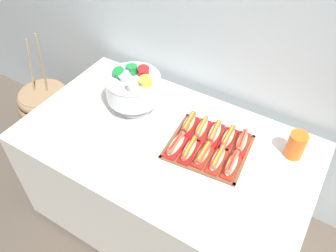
# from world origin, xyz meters

# --- Properties ---
(ground_plane) EXTENTS (10.00, 10.00, 0.00)m
(ground_plane) POSITION_xyz_m (0.00, 0.00, 0.00)
(ground_plane) COLOR #4C4238
(back_wall) EXTENTS (6.00, 0.10, 2.60)m
(back_wall) POSITION_xyz_m (0.00, 0.57, 1.30)
(back_wall) COLOR #B2BCC1
(back_wall) RESTS_ON ground_plane
(buffet_table) EXTENTS (1.58, 0.90, 0.77)m
(buffet_table) POSITION_xyz_m (0.00, 0.00, 0.41)
(buffet_table) COLOR white
(buffet_table) RESTS_ON ground_plane
(floor_vase) EXTENTS (0.47, 0.47, 0.96)m
(floor_vase) POSITION_xyz_m (-1.20, 0.16, 0.23)
(floor_vase) COLOR #896B4C
(floor_vase) RESTS_ON ground_plane
(serving_tray) EXTENTS (0.44, 0.40, 0.01)m
(serving_tray) POSITION_xyz_m (0.22, 0.07, 0.78)
(serving_tray) COLOR brown
(serving_tray) RESTS_ON buffet_table
(hot_dog_0) EXTENTS (0.08, 0.18, 0.06)m
(hot_dog_0) POSITION_xyz_m (0.08, -0.03, 0.81)
(hot_dog_0) COLOR red
(hot_dog_0) RESTS_ON serving_tray
(hot_dog_1) EXTENTS (0.08, 0.19, 0.06)m
(hot_dog_1) POSITION_xyz_m (0.15, -0.02, 0.81)
(hot_dog_1) COLOR #B21414
(hot_dog_1) RESTS_ON serving_tray
(hot_dog_2) EXTENTS (0.07, 0.16, 0.06)m
(hot_dog_2) POSITION_xyz_m (0.23, -0.01, 0.81)
(hot_dog_2) COLOR red
(hot_dog_2) RESTS_ON serving_tray
(hot_dog_3) EXTENTS (0.08, 0.19, 0.06)m
(hot_dog_3) POSITION_xyz_m (0.30, -0.00, 0.81)
(hot_dog_3) COLOR red
(hot_dog_3) RESTS_ON serving_tray
(hot_dog_4) EXTENTS (0.07, 0.17, 0.06)m
(hot_dog_4) POSITION_xyz_m (0.38, 0.00, 0.81)
(hot_dog_4) COLOR red
(hot_dog_4) RESTS_ON serving_tray
(hot_dog_5) EXTENTS (0.09, 0.17, 0.06)m
(hot_dog_5) POSITION_xyz_m (0.06, 0.14, 0.81)
(hot_dog_5) COLOR #B21414
(hot_dog_5) RESTS_ON serving_tray
(hot_dog_6) EXTENTS (0.08, 0.18, 0.06)m
(hot_dog_6) POSITION_xyz_m (0.14, 0.15, 0.81)
(hot_dog_6) COLOR red
(hot_dog_6) RESTS_ON serving_tray
(hot_dog_7) EXTENTS (0.09, 0.19, 0.06)m
(hot_dog_7) POSITION_xyz_m (0.21, 0.15, 0.81)
(hot_dog_7) COLOR #B21414
(hot_dog_7) RESTS_ON serving_tray
(hot_dog_8) EXTENTS (0.07, 0.17, 0.06)m
(hot_dog_8) POSITION_xyz_m (0.29, 0.16, 0.80)
(hot_dog_8) COLOR #B21414
(hot_dog_8) RESTS_ON serving_tray
(hot_dog_9) EXTENTS (0.09, 0.18, 0.06)m
(hot_dog_9) POSITION_xyz_m (0.36, 0.17, 0.81)
(hot_dog_9) COLOR red
(hot_dog_9) RESTS_ON serving_tray
(punch_bowl) EXTENTS (0.31, 0.31, 0.27)m
(punch_bowl) POSITION_xyz_m (-0.29, 0.13, 0.93)
(punch_bowl) COLOR silver
(punch_bowl) RESTS_ON buffet_table
(cup_stack) EXTENTS (0.09, 0.09, 0.15)m
(cup_stack) POSITION_xyz_m (0.61, 0.25, 0.85)
(cup_stack) COLOR #EA5B19
(cup_stack) RESTS_ON buffet_table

